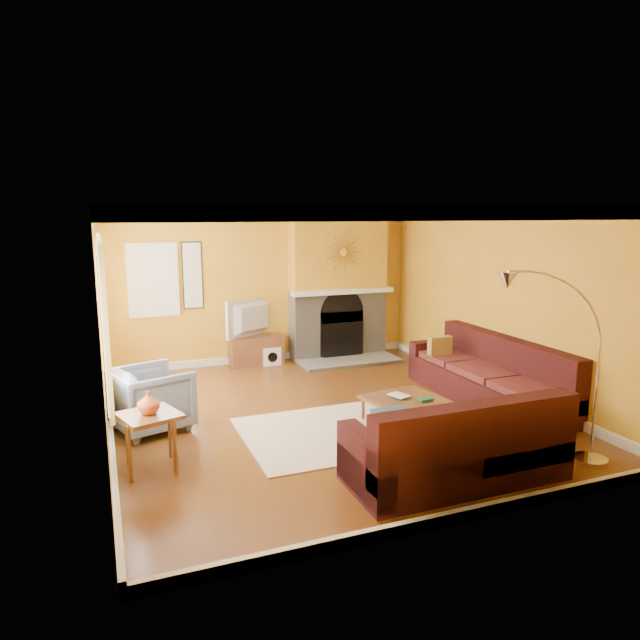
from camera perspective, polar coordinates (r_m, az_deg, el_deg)
name	(u,v)px	position (r m, az deg, el deg)	size (l,w,h in m)	color
floor	(327,414)	(7.75, 0.68, -9.34)	(5.50, 6.00, 0.02)	brown
ceiling	(327,207)	(7.28, 0.72, 11.22)	(5.50, 6.00, 0.02)	white
wall_back	(264,286)	(10.21, -5.65, 3.36)	(5.50, 0.02, 2.70)	gold
wall_front	(465,374)	(4.80, 14.34, -5.26)	(5.50, 0.02, 2.70)	gold
wall_left	(100,329)	(6.87, -21.18, -0.89)	(0.02, 6.00, 2.70)	gold
wall_right	(501,302)	(8.79, 17.63, 1.73)	(0.02, 6.00, 2.70)	gold
baseboard	(327,409)	(7.72, 0.68, -8.86)	(5.50, 6.00, 0.12)	white
crown_molding	(327,213)	(7.28, 0.72, 10.66)	(5.50, 6.00, 0.12)	white
window_left_near	(101,300)	(8.13, -21.04, 1.89)	(0.06, 1.22, 1.72)	white
window_left_far	(103,326)	(6.25, -20.86, -0.55)	(0.06, 1.22, 1.72)	white
window_back	(153,280)	(9.80, -16.37, 3.85)	(0.82, 0.06, 1.22)	white
wall_art	(193,275)	(9.88, -12.63, 4.37)	(0.34, 0.04, 1.14)	white
fireplace	(338,284)	(10.46, 1.81, 3.58)	(1.80, 0.40, 2.70)	gray
mantel	(343,291)	(10.26, 2.33, 2.87)	(1.92, 0.22, 0.08)	white
hearth	(350,361)	(10.22, 2.98, -4.15)	(1.80, 0.70, 0.06)	gray
sunburst	(343,252)	(10.19, 2.34, 6.78)	(0.70, 0.04, 0.70)	olive
rug	(342,431)	(7.13, 2.22, -11.02)	(2.40, 1.80, 0.02)	beige
sectional_sofa	(430,389)	(7.36, 10.91, -6.84)	(3.37, 3.74, 0.90)	#3C1315
coffee_table	(407,413)	(7.30, 8.67, -9.15)	(0.91, 0.91, 0.36)	white
media_console	(256,350)	(10.13, -6.42, -3.02)	(0.93, 0.42, 0.51)	brown
tv	(255,318)	(10.01, -6.49, 0.21)	(1.13, 0.15, 0.65)	black
subwoofer	(270,355)	(10.15, -5.03, -3.50)	(0.32, 0.32, 0.32)	white
armchair	(151,399)	(7.36, -16.51, -7.57)	(0.84, 0.86, 0.79)	gray
side_table	(151,442)	(6.29, -16.58, -11.58)	(0.55, 0.55, 0.61)	brown
vase	(148,403)	(6.15, -16.79, -7.92)	(0.23, 0.23, 0.24)	orange
book	(394,397)	(7.25, 7.41, -7.66)	(0.19, 0.25, 0.02)	white
arc_lamp	(556,374)	(6.22, 22.52, -5.01)	(1.34, 0.36, 2.10)	silver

